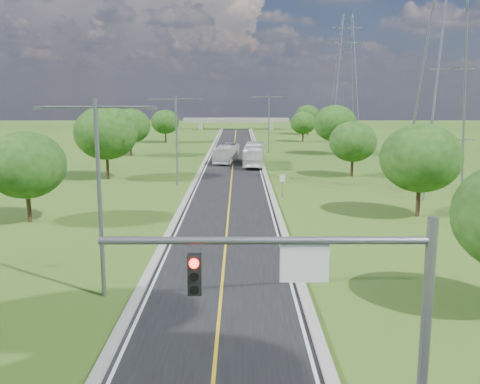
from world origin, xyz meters
name	(u,v)px	position (x,y,z in m)	size (l,w,h in m)	color
ground	(233,168)	(0.00, 60.00, 0.00)	(260.00, 260.00, 0.00)	#2A5518
road	(233,162)	(0.00, 66.00, 0.03)	(8.00, 150.00, 0.06)	black
curb_left	(205,161)	(-4.25, 66.00, 0.11)	(0.50, 150.00, 0.22)	gray
curb_right	(261,161)	(4.25, 66.00, 0.11)	(0.50, 150.00, 0.22)	gray
signal_mast	(346,304)	(3.68, -1.00, 4.91)	(8.54, 0.33, 7.20)	slate
speed_limit_sign	(282,182)	(5.20, 37.98, 1.60)	(0.55, 0.09, 2.40)	slate
overpass	(236,121)	(0.00, 140.00, 2.41)	(30.00, 3.00, 3.20)	gray
streetlight_near_left	(99,182)	(-6.00, 12.00, 5.94)	(5.90, 0.25, 10.00)	slate
streetlight_mid_left	(176,133)	(-6.00, 45.00, 5.94)	(5.90, 0.25, 10.00)	slate
streetlight_far_right	(269,119)	(6.00, 78.00, 5.94)	(5.90, 0.25, 10.00)	slate
power_tower_near	(453,54)	(22.00, 40.00, 14.01)	(9.00, 6.40, 28.00)	slate
power_tower_far	(345,77)	(26.00, 115.00, 14.01)	(9.00, 6.40, 28.00)	slate
tree_lb	(26,165)	(-16.00, 28.00, 4.64)	(6.30, 6.30, 7.33)	black
tree_lc	(106,133)	(-15.00, 50.00, 5.58)	(7.56, 7.56, 8.79)	black
tree_ld	(130,126)	(-17.00, 74.00, 4.95)	(6.72, 6.72, 7.82)	black
tree_le	(165,122)	(-14.50, 98.00, 4.33)	(5.88, 5.88, 6.84)	black
tree_rb	(421,158)	(16.00, 30.00, 4.95)	(6.72, 6.72, 7.82)	black
tree_rc	(353,142)	(15.00, 52.00, 4.33)	(5.88, 5.88, 6.84)	black
tree_rd	(335,123)	(17.00, 76.00, 5.27)	(7.14, 7.14, 8.30)	black
tree_re	(303,123)	(14.50, 100.00, 4.02)	(5.46, 5.46, 6.35)	black
tree_rf	(308,116)	(18.00, 120.00, 4.64)	(6.30, 6.30, 7.33)	black
bus_outbound	(254,155)	(3.03, 61.77, 1.63)	(2.64, 11.26, 3.14)	silver
bus_inbound	(227,153)	(-0.94, 65.42, 1.39)	(2.24, 9.58, 2.67)	silver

